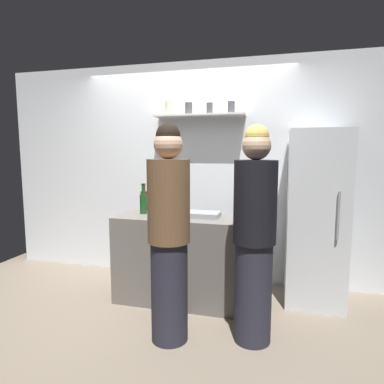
{
  "coord_description": "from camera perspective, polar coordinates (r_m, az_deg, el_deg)",
  "views": [
    {
      "loc": [
        1.09,
        -2.67,
        1.56
      ],
      "look_at": [
        0.24,
        0.55,
        1.15
      ],
      "focal_mm": 31.03,
      "sensor_mm": 36.0,
      "label": 1
    }
  ],
  "objects": [
    {
      "name": "ground_plane",
      "position": [
        3.28,
        -7.06,
        -21.36
      ],
      "size": [
        5.28,
        5.28,
        0.0
      ],
      "primitive_type": "plane",
      "color": "#726656"
    },
    {
      "name": "back_wall_assembly",
      "position": [
        4.08,
        -0.77,
        3.52
      ],
      "size": [
        4.8,
        0.32,
        2.6
      ],
      "color": "white",
      "rests_on": "ground"
    },
    {
      "name": "refrigerator",
      "position": [
        3.6,
        20.56,
        -4.16
      ],
      "size": [
        0.57,
        0.62,
        1.77
      ],
      "color": "silver",
      "rests_on": "ground"
    },
    {
      "name": "counter",
      "position": [
        3.51,
        0.0,
        -11.39
      ],
      "size": [
        1.55,
        0.61,
        0.9
      ],
      "primitive_type": "cube",
      "color": "#66605B",
      "rests_on": "ground"
    },
    {
      "name": "baking_pan",
      "position": [
        3.35,
        1.86,
        -3.89
      ],
      "size": [
        0.34,
        0.24,
        0.05
      ],
      "primitive_type": "cube",
      "color": "gray",
      "rests_on": "counter"
    },
    {
      "name": "utensil_holder",
      "position": [
        3.55,
        -5.64,
        -2.65
      ],
      "size": [
        0.11,
        0.11,
        0.23
      ],
      "color": "#B2B2B7",
      "rests_on": "counter"
    },
    {
      "name": "wine_bottle_amber_glass",
      "position": [
        3.71,
        -8.22,
        -1.42
      ],
      "size": [
        0.08,
        0.08,
        0.31
      ],
      "color": "#472814",
      "rests_on": "counter"
    },
    {
      "name": "wine_bottle_green_glass",
      "position": [
        3.55,
        -8.39,
        -1.85
      ],
      "size": [
        0.07,
        0.07,
        0.32
      ],
      "color": "#19471E",
      "rests_on": "counter"
    },
    {
      "name": "wine_bottle_dark_glass",
      "position": [
        3.19,
        -4.22,
        -2.57
      ],
      "size": [
        0.07,
        0.07,
        0.33
      ],
      "color": "black",
      "rests_on": "counter"
    },
    {
      "name": "water_bottle_plastic",
      "position": [
        3.68,
        -5.04,
        -1.46
      ],
      "size": [
        0.1,
        0.1,
        0.26
      ],
      "color": "silver",
      "rests_on": "counter"
    },
    {
      "name": "person_brown_jacket",
      "position": [
        2.69,
        -3.98,
        -7.43
      ],
      "size": [
        0.34,
        0.34,
        1.77
      ],
      "rotation": [
        0.0,
        0.0,
        2.23
      ],
      "color": "#262633",
      "rests_on": "ground"
    },
    {
      "name": "person_blonde",
      "position": [
        2.71,
        10.66,
        -7.51
      ],
      "size": [
        0.34,
        0.34,
        1.76
      ],
      "rotation": [
        0.0,
        0.0,
        4.9
      ],
      "color": "#262633",
      "rests_on": "ground"
    }
  ]
}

